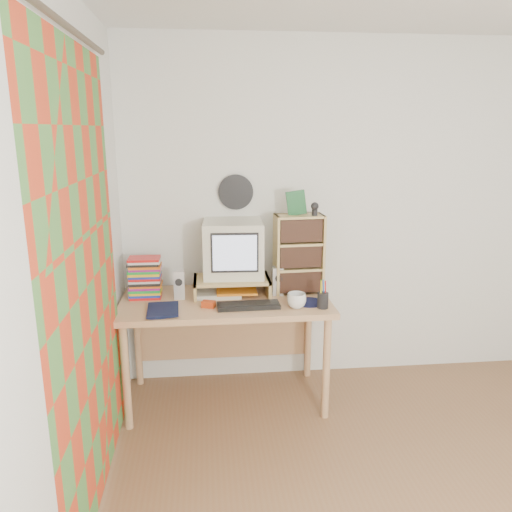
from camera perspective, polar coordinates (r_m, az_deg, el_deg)
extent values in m
plane|color=white|center=(3.79, 11.89, 4.67)|extent=(3.50, 0.00, 3.50)
plane|color=white|center=(2.01, -23.05, -4.79)|extent=(0.00, 3.50, 3.50)
plane|color=red|center=(2.47, -18.77, -3.37)|extent=(0.00, 2.20, 2.20)
cylinder|color=black|center=(3.58, -2.33, 7.31)|extent=(0.25, 0.02, 0.25)
cube|color=tan|center=(3.39, -3.53, -5.28)|extent=(1.40, 0.70, 0.04)
cube|color=tan|center=(3.83, -3.66, -8.64)|extent=(1.33, 0.02, 0.41)
cylinder|color=tan|center=(3.31, -14.64, -13.32)|extent=(0.05, 0.05, 0.71)
cylinder|color=tan|center=(3.36, 8.04, -12.57)|extent=(0.05, 0.05, 0.71)
cylinder|color=tan|center=(3.83, -13.37, -9.31)|extent=(0.05, 0.05, 0.71)
cylinder|color=tan|center=(3.87, 5.99, -8.73)|extent=(0.05, 0.05, 0.71)
cube|color=#D8B872|center=(3.46, -6.94, -3.57)|extent=(0.02, 0.30, 0.12)
cube|color=#D8B872|center=(3.48, 1.32, -3.33)|extent=(0.02, 0.30, 0.12)
cube|color=#D8B872|center=(3.45, -2.80, -2.67)|extent=(0.52, 0.30, 0.02)
cube|color=beige|center=(3.44, -2.60, 0.80)|extent=(0.42, 0.42, 0.38)
cube|color=silver|center=(3.41, -8.78, -3.25)|extent=(0.07, 0.07, 0.19)
cube|color=silver|center=(3.45, 2.52, -2.86)|extent=(0.08, 0.08, 0.20)
cube|color=black|center=(3.22, -0.87, -5.68)|extent=(0.41, 0.15, 0.03)
cube|color=#D8B872|center=(3.46, 4.89, 0.21)|extent=(0.34, 0.19, 0.55)
imported|color=silver|center=(3.22, 4.66, -5.10)|extent=(0.13, 0.13, 0.10)
imported|color=black|center=(3.21, -12.35, -5.93)|extent=(0.25, 0.19, 0.05)
cylinder|color=#101635|center=(3.33, 6.10, -5.28)|extent=(0.21, 0.21, 0.00)
cube|color=#B33713|center=(3.24, -5.45, -5.50)|extent=(0.10, 0.08, 0.04)
cube|color=#175227|center=(3.39, 4.62, 6.07)|extent=(0.13, 0.03, 0.16)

